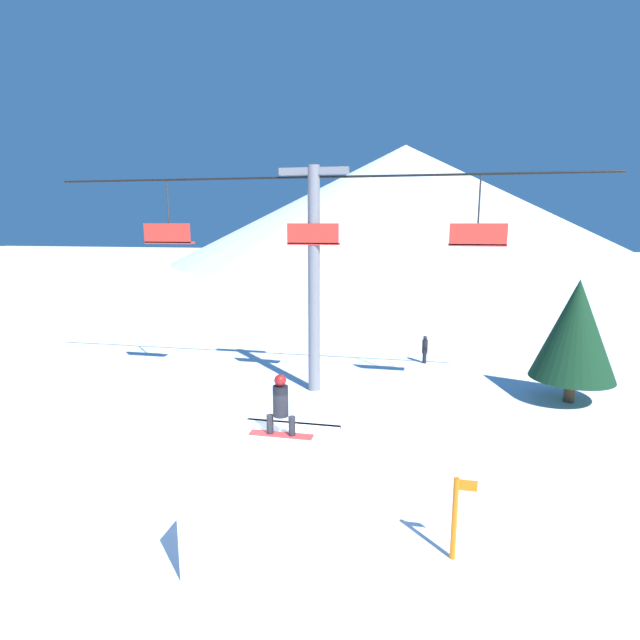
{
  "coord_description": "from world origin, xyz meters",
  "views": [
    {
      "loc": [
        3.35,
        -9.34,
        6.0
      ],
      "look_at": [
        0.6,
        4.06,
        3.36
      ],
      "focal_mm": 28.0,
      "sensor_mm": 36.0,
      "label": 1
    }
  ],
  "objects_px": {
    "snowboarder": "(281,405)",
    "pine_tree_near": "(576,330)",
    "snow_ramp": "(272,493)",
    "trail_marker": "(455,516)",
    "distant_skier": "(425,348)"
  },
  "relations": [
    {
      "from": "snow_ramp",
      "to": "pine_tree_near",
      "type": "bearing_deg",
      "value": 49.04
    },
    {
      "from": "snow_ramp",
      "to": "distant_skier",
      "type": "height_order",
      "value": "snow_ramp"
    },
    {
      "from": "pine_tree_near",
      "to": "trail_marker",
      "type": "xyz_separation_m",
      "value": [
        -4.34,
        -9.24,
        -1.68
      ]
    },
    {
      "from": "pine_tree_near",
      "to": "distant_skier",
      "type": "distance_m",
      "value": 6.51
    },
    {
      "from": "pine_tree_near",
      "to": "trail_marker",
      "type": "relative_size",
      "value": 2.66
    },
    {
      "from": "snowboarder",
      "to": "distant_skier",
      "type": "relative_size",
      "value": 1.12
    },
    {
      "from": "trail_marker",
      "to": "snowboarder",
      "type": "bearing_deg",
      "value": 161.69
    },
    {
      "from": "pine_tree_near",
      "to": "distant_skier",
      "type": "xyz_separation_m",
      "value": [
        -4.86,
        3.92,
        -1.86
      ]
    },
    {
      "from": "snow_ramp",
      "to": "trail_marker",
      "type": "xyz_separation_m",
      "value": [
        3.5,
        -0.2,
        0.07
      ]
    },
    {
      "from": "snow_ramp",
      "to": "snowboarder",
      "type": "distance_m",
      "value": 1.76
    },
    {
      "from": "snowboarder",
      "to": "trail_marker",
      "type": "height_order",
      "value": "snowboarder"
    },
    {
      "from": "snow_ramp",
      "to": "distant_skier",
      "type": "distance_m",
      "value": 13.3
    },
    {
      "from": "pine_tree_near",
      "to": "snow_ramp",
      "type": "bearing_deg",
      "value": -130.96
    },
    {
      "from": "pine_tree_near",
      "to": "trail_marker",
      "type": "bearing_deg",
      "value": -115.19
    },
    {
      "from": "snowboarder",
      "to": "pine_tree_near",
      "type": "bearing_deg",
      "value": 45.48
    }
  ]
}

